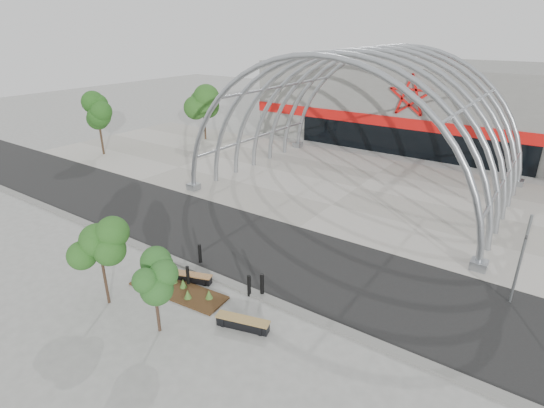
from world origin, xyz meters
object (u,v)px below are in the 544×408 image
Objects in this scene: bollard_2 at (188,276)px; bench_1 at (243,323)px; street_tree_1 at (153,274)px; street_tree_0 at (100,248)px; bench_0 at (192,278)px; signal_pole at (521,258)px.

bench_1 is at bearing -13.38° from bollard_2.
bench_1 is at bearing 37.38° from street_tree_1.
street_tree_1 is (3.32, 0.01, -0.08)m from street_tree_0.
street_tree_1 reaches higher than bench_1.
street_tree_0 is 1.87× the size of bench_0.
street_tree_1 is at bearing -138.00° from signal_pole.
street_tree_1 is 3.66× the size of bollard_2.
bench_1 is (6.01, 2.06, -2.54)m from street_tree_0.
bench_1 reaches higher than bench_0.
signal_pole is at bearing 29.53° from bollard_2.
street_tree_1 is at bearing -65.25° from bollard_2.
bench_0 is (-12.91, -6.94, -2.04)m from signal_pole.
street_tree_0 is 6.84m from bench_1.
bench_0 is 0.45m from bollard_2.
street_tree_0 reaches higher than bench_1.
bollard_2 is at bearing 57.57° from street_tree_0.
street_tree_0 is at bearing -145.08° from signal_pole.
bench_0 is (1.83, 3.35, -2.57)m from street_tree_0.
street_tree_0 reaches higher than bench_0.
bollard_2 reaches higher than bench_0.
signal_pole reaches higher than bench_1.
street_tree_0 is at bearing -122.43° from bollard_2.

